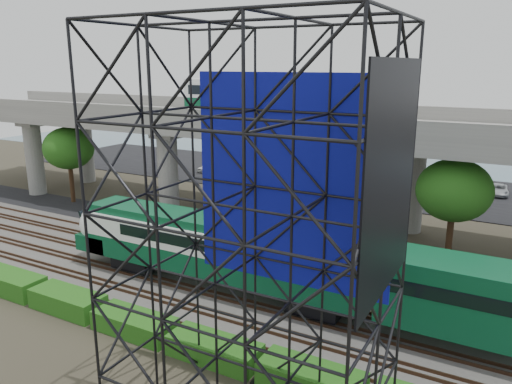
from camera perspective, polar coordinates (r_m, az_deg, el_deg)
The scene contains 13 objects.
ground at distance 31.44m, azimuth -9.66°, elevation -11.64°, with size 140.00×140.00×0.00m, color #474233.
ballast_bed at distance 32.81m, azimuth -7.47°, elevation -10.20°, with size 90.00×12.00×0.20m, color slate.
service_road at distance 39.45m, azimuth -0.13°, elevation -5.84°, with size 90.00×5.00×0.08m, color black.
parking_lot at distance 60.23m, azimuth 10.80°, elevation 1.07°, with size 90.00×18.00×0.08m, color black.
harbor_water at distance 81.05m, azimuth 15.74°, elevation 4.18°, with size 140.00×40.00×0.03m, color slate.
rail_tracks at distance 32.74m, azimuth -7.48°, elevation -9.91°, with size 90.00×9.52×0.16m.
commuter_train at distance 29.54m, azimuth -0.86°, elevation -7.07°, with size 29.30×3.06×4.30m.
overpass at distance 42.36m, azimuth 3.19°, elevation 6.97°, with size 80.00×12.00×12.40m.
scaffold_tower at distance 17.10m, azimuth -0.51°, elevation -6.96°, with size 9.36×6.36×15.00m.
hedge_strip at distance 27.72m, azimuth -13.71°, elevation -14.33°, with size 34.60×1.80×1.20m.
trees at distance 44.98m, azimuth -1.83°, elevation 4.01°, with size 40.94×16.94×7.69m.
suv at distance 40.56m, azimuth -2.34°, elevation -4.05°, with size 2.57×5.56×1.55m, color black.
parked_cars at distance 59.62m, azimuth 10.82°, elevation 1.56°, with size 36.00×9.44×1.29m.
Camera 1 is at (17.98, -21.84, 13.72)m, focal length 35.00 mm.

